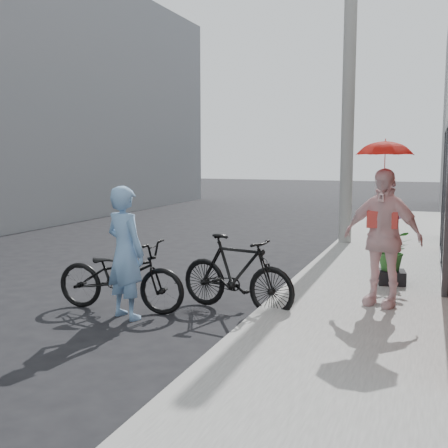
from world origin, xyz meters
The scene contains 11 objects.
ground centered at (0.00, 0.00, 0.00)m, with size 80.00×80.00×0.00m, color black.
sidewalk centered at (2.10, 2.00, 0.06)m, with size 2.20×24.00×0.12m, color gray.
curb centered at (0.94, 2.00, 0.06)m, with size 0.12×24.00×0.12m, color #9E9E99.
utility_pole centered at (1.10, 6.00, 3.50)m, with size 0.28×0.28×7.00m, color #9E9E99.
officer centered at (-0.70, -0.61, 0.85)m, with size 0.62×0.41×1.71m, color #74A1CF.
bike_left centered at (-0.94, -0.34, 0.48)m, with size 0.64×1.84×0.96m, color black.
bike_right centered at (0.53, 0.19, 0.51)m, with size 0.48×1.71×1.03m, color black.
kimono_woman centered at (2.35, 0.73, 1.02)m, with size 1.06×0.44×1.80m, color beige.
parasol centered at (2.35, 0.73, 2.23)m, with size 0.71×0.71×0.63m, color red.
planter centered at (2.40, 2.04, 0.22)m, with size 0.40×0.40×0.21m, color black.
potted_plant centered at (2.40, 2.04, 0.65)m, with size 0.57×0.49×0.63m, color #2F692A.
Camera 1 is at (2.95, -6.77, 2.09)m, focal length 45.00 mm.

